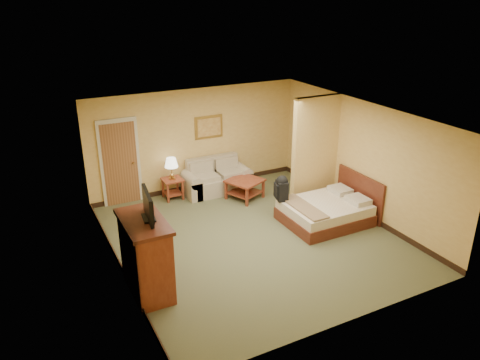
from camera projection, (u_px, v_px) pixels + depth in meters
floor at (253, 238)px, 9.76m from camera, size 6.00×6.00×0.00m
ceiling at (254, 116)px, 8.78m from camera, size 6.00×6.00×0.00m
back_wall at (196, 140)px, 11.74m from camera, size 5.50×0.02×2.60m
left_wall at (115, 208)px, 8.10m from camera, size 0.02×6.00×2.60m
right_wall at (361, 159)px, 10.43m from camera, size 0.02×6.00×2.60m
partition at (315, 151)px, 10.94m from camera, size 1.20×0.15×2.60m
door at (120, 163)px, 10.98m from camera, size 0.94×0.16×2.10m
baseboard at (198, 186)px, 12.20m from camera, size 5.50×0.02×0.12m
loveseat at (217, 181)px, 11.92m from camera, size 1.70×0.79×0.86m
side_table at (173, 186)px, 11.47m from camera, size 0.47×0.47×0.52m
table_lamp at (171, 163)px, 11.25m from camera, size 0.33×0.33×0.54m
coffee_table at (245, 185)px, 11.48m from camera, size 1.01×1.01×0.49m
wall_picture at (209, 127)px, 11.75m from camera, size 0.75×0.04×0.58m
dresser at (146, 256)px, 7.81m from camera, size 0.67×1.27×1.36m
tv at (148, 206)px, 7.51m from camera, size 0.24×0.77×0.47m
bed at (327, 211)px, 10.35m from camera, size 1.87×1.50×0.97m
backpack at (282, 187)px, 10.29m from camera, size 0.30×0.37×0.57m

